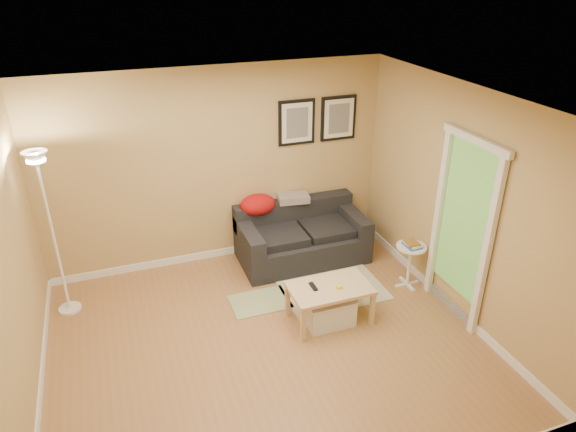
# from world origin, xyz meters

# --- Properties ---
(floor) EXTENTS (4.50, 4.50, 0.00)m
(floor) POSITION_xyz_m (0.00, 0.00, 0.00)
(floor) COLOR #996941
(floor) RESTS_ON ground
(ceiling) EXTENTS (4.50, 4.50, 0.00)m
(ceiling) POSITION_xyz_m (0.00, 0.00, 2.60)
(ceiling) COLOR white
(ceiling) RESTS_ON wall_back
(wall_back) EXTENTS (4.50, 0.00, 4.50)m
(wall_back) POSITION_xyz_m (0.00, 2.00, 1.30)
(wall_back) COLOR tan
(wall_back) RESTS_ON ground
(wall_front) EXTENTS (4.50, 0.00, 4.50)m
(wall_front) POSITION_xyz_m (0.00, -2.00, 1.30)
(wall_front) COLOR tan
(wall_front) RESTS_ON ground
(wall_left) EXTENTS (0.00, 4.00, 4.00)m
(wall_left) POSITION_xyz_m (-2.25, 0.00, 1.30)
(wall_left) COLOR tan
(wall_left) RESTS_ON ground
(wall_right) EXTENTS (0.00, 4.00, 4.00)m
(wall_right) POSITION_xyz_m (2.25, 0.00, 1.30)
(wall_right) COLOR tan
(wall_right) RESTS_ON ground
(baseboard_back) EXTENTS (4.50, 0.02, 0.10)m
(baseboard_back) POSITION_xyz_m (0.00, 1.99, 0.05)
(baseboard_back) COLOR white
(baseboard_back) RESTS_ON ground
(baseboard_left) EXTENTS (0.02, 4.00, 0.10)m
(baseboard_left) POSITION_xyz_m (-2.24, 0.00, 0.05)
(baseboard_left) COLOR white
(baseboard_left) RESTS_ON ground
(baseboard_right) EXTENTS (0.02, 4.00, 0.10)m
(baseboard_right) POSITION_xyz_m (2.24, 0.00, 0.05)
(baseboard_right) COLOR white
(baseboard_right) RESTS_ON ground
(sofa) EXTENTS (1.70, 0.90, 0.75)m
(sofa) POSITION_xyz_m (1.01, 1.53, 0.38)
(sofa) COLOR black
(sofa) RESTS_ON ground
(red_throw) EXTENTS (0.48, 0.36, 0.28)m
(red_throw) POSITION_xyz_m (0.48, 1.84, 0.77)
(red_throw) COLOR red
(red_throw) RESTS_ON sofa
(plaid_throw) EXTENTS (0.45, 0.32, 0.10)m
(plaid_throw) POSITION_xyz_m (0.99, 1.86, 0.78)
(plaid_throw) COLOR tan
(plaid_throw) RESTS_ON sofa
(framed_print_left) EXTENTS (0.50, 0.04, 0.60)m
(framed_print_left) POSITION_xyz_m (1.08, 1.98, 1.80)
(framed_print_left) COLOR black
(framed_print_left) RESTS_ON wall_back
(framed_print_right) EXTENTS (0.50, 0.04, 0.60)m
(framed_print_right) POSITION_xyz_m (1.68, 1.98, 1.80)
(framed_print_right) COLOR black
(framed_print_right) RESTS_ON wall_back
(area_rug) EXTENTS (1.25, 0.85, 0.01)m
(area_rug) POSITION_xyz_m (1.09, 0.67, 0.01)
(area_rug) COLOR beige
(area_rug) RESTS_ON ground
(green_runner) EXTENTS (0.70, 0.50, 0.01)m
(green_runner) POSITION_xyz_m (0.15, 0.75, 0.01)
(green_runner) COLOR #668C4C
(green_runner) RESTS_ON ground
(coffee_table) EXTENTS (1.02, 0.78, 0.45)m
(coffee_table) POSITION_xyz_m (0.80, 0.16, 0.23)
(coffee_table) COLOR #DEB587
(coffee_table) RESTS_ON ground
(remote_control) EXTENTS (0.05, 0.16, 0.02)m
(remote_control) POSITION_xyz_m (0.62, 0.22, 0.46)
(remote_control) COLOR black
(remote_control) RESTS_ON coffee_table
(tape_roll) EXTENTS (0.07, 0.07, 0.03)m
(tape_roll) POSITION_xyz_m (0.88, 0.11, 0.47)
(tape_roll) COLOR yellow
(tape_roll) RESTS_ON coffee_table
(storage_bin) EXTENTS (0.55, 0.40, 0.34)m
(storage_bin) POSITION_xyz_m (0.77, 0.12, 0.17)
(storage_bin) COLOR white
(storage_bin) RESTS_ON ground
(side_table) EXTENTS (0.37, 0.37, 0.57)m
(side_table) POSITION_xyz_m (2.02, 0.47, 0.28)
(side_table) COLOR white
(side_table) RESTS_ON ground
(book_stack) EXTENTS (0.22, 0.26, 0.07)m
(book_stack) POSITION_xyz_m (2.02, 0.46, 0.60)
(book_stack) COLOR #325998
(book_stack) RESTS_ON side_table
(floor_lamp) EXTENTS (0.26, 0.26, 1.98)m
(floor_lamp) POSITION_xyz_m (-2.00, 1.38, 0.94)
(floor_lamp) COLOR white
(floor_lamp) RESTS_ON ground
(doorway) EXTENTS (0.12, 1.01, 2.13)m
(doorway) POSITION_xyz_m (2.20, -0.15, 1.02)
(doorway) COLOR white
(doorway) RESTS_ON ground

